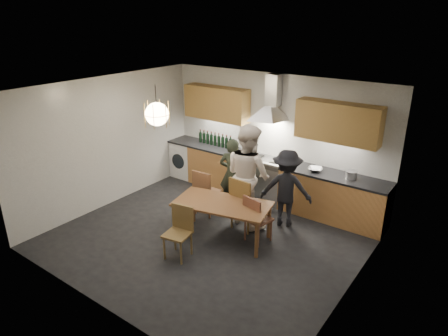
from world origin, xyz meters
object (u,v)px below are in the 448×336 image
Objects in this scene: dining_table at (222,207)px; person_right at (286,188)px; stock_pot at (351,175)px; person_mid at (248,175)px; mixing_bowl at (315,169)px; chair_front at (180,228)px; chair_back_left at (205,190)px; person_left at (232,174)px; wine_bottles at (215,139)px.

dining_table is 1.27m from person_right.
person_mid is at bearing -145.00° from stock_pot.
chair_front is at bearing -113.52° from mixing_bowl.
chair_back_left is 4.58× the size of stock_pot.
person_right is 5.40× the size of mixing_bowl.
stock_pot is at bearing -178.70° from person_left.
chair_front is 4.26× the size of stock_pot.
chair_back_left reaches higher than chair_front.
person_mid reaches higher than chair_back_left.
stock_pot reaches higher than chair_back_left.
person_right reaches higher than chair_front.
person_right is (1.44, 0.58, 0.20)m from chair_back_left.
wine_bottles is at bearing -57.05° from person_left.
stock_pot is 0.22× the size of wine_bottles.
dining_table is 1.92× the size of wine_bottles.
wine_bottles reaches higher than stock_pot.
dining_table is 2.05× the size of chair_front.
person_right is at bearing 46.68° from dining_table.
wine_bottles reaches higher than chair_back_left.
chair_front is 0.59× the size of person_right.
person_left reaches higher than person_right.
person_mid reaches higher than person_left.
person_left is at bearing -19.83° from person_right.
stock_pot is (0.91, 0.73, 0.24)m from person_right.
person_left reaches higher than stock_pot.
person_mid reaches higher than stock_pot.
wine_bottles is (-3.16, 0.09, 0.08)m from stock_pot.
mixing_bowl is 0.29× the size of wine_bottles.
person_right is at bearing 55.31° from chair_front.
chair_back_left is 0.63× the size of person_right.
person_mid reaches higher than wine_bottles.
stock_pot is at bearing -162.78° from person_right.
chair_back_left is (-0.80, 0.51, -0.08)m from dining_table.
person_left is 1.60m from mixing_bowl.
person_right is (0.64, 1.09, 0.12)m from dining_table.
stock_pot is at bearing 45.95° from chair_front.
dining_table is 0.93× the size of person_mid.
mixing_bowl is 1.34× the size of stock_pot.
person_left is at bearing -152.96° from mixing_bowl.
stock_pot is 3.16m from wine_bottles.
person_mid reaches higher than person_right.
person_mid is 1.33m from mixing_bowl.
mixing_bowl reaches higher than chair_back_left.
person_left reaches higher than wine_bottles.
wine_bottles is at bearing 177.08° from mixing_bowl.
wine_bottles is at bearing -16.69° from person_mid.
mixing_bowl is (0.24, 0.69, 0.20)m from person_right.
person_left is (0.27, 0.55, 0.20)m from chair_back_left.
wine_bottles is at bearing -41.34° from person_right.
person_left is 1.40m from wine_bottles.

